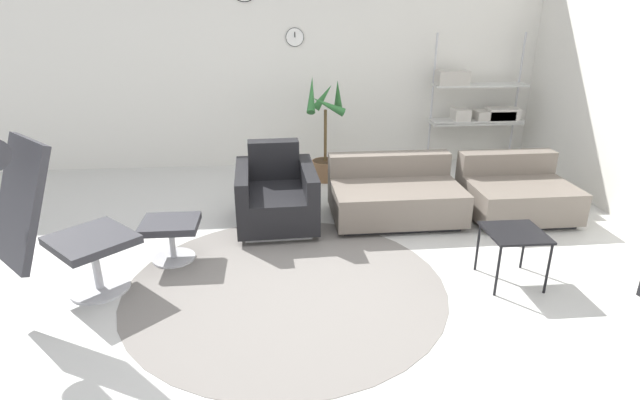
% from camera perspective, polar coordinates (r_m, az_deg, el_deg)
% --- Properties ---
extents(ground_plane, '(12.00, 12.00, 0.00)m').
position_cam_1_polar(ground_plane, '(4.16, -3.10, -7.76)').
color(ground_plane, silver).
extents(wall_back, '(12.00, 0.09, 2.80)m').
position_cam_1_polar(wall_back, '(6.57, -4.34, 15.95)').
color(wall_back, silver).
rests_on(wall_back, ground_plane).
extents(round_rug, '(2.45, 2.45, 0.01)m').
position_cam_1_polar(round_rug, '(3.91, -3.92, -9.78)').
color(round_rug, slate).
rests_on(round_rug, ground_plane).
extents(lounge_chair, '(1.01, 1.00, 1.33)m').
position_cam_1_polar(lounge_chair, '(3.81, -29.53, -0.70)').
color(lounge_chair, '#BCBCC1').
rests_on(lounge_chair, ground_plane).
extents(ottoman, '(0.47, 0.40, 0.35)m').
position_cam_1_polar(ottoman, '(4.36, -16.68, -3.45)').
color(ottoman, '#BCBCC1').
rests_on(ottoman, ground_plane).
extents(armchair_red, '(0.79, 0.94, 0.76)m').
position_cam_1_polar(armchair_red, '(4.87, -5.04, 0.31)').
color(armchair_red, silver).
rests_on(armchair_red, ground_plane).
extents(couch_low, '(1.27, 0.87, 0.59)m').
position_cam_1_polar(couch_low, '(5.07, 8.50, 0.43)').
color(couch_low, black).
rests_on(couch_low, ground_plane).
extents(couch_second, '(1.02, 0.87, 0.59)m').
position_cam_1_polar(couch_second, '(5.45, 21.44, 0.64)').
color(couch_second, black).
rests_on(couch_second, ground_plane).
extents(side_table, '(0.43, 0.43, 0.43)m').
position_cam_1_polar(side_table, '(4.07, 21.36, -3.95)').
color(side_table, black).
rests_on(side_table, ground_plane).
extents(potted_plant, '(0.46, 0.47, 1.27)m').
position_cam_1_polar(potted_plant, '(6.05, 0.59, 6.50)').
color(potted_plant, brown).
rests_on(potted_plant, ground_plane).
extents(shelf_unit, '(1.20, 0.28, 1.70)m').
position_cam_1_polar(shelf_unit, '(6.84, 17.64, 10.24)').
color(shelf_unit, '#BCBCC1').
rests_on(shelf_unit, ground_plane).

